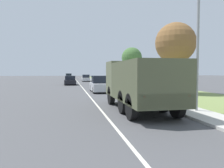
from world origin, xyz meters
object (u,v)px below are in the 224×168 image
(car_nearest_ahead, at_px, (100,85))
(car_third_ahead, at_px, (86,78))
(car_fourth_ahead, at_px, (69,77))
(lamp_post, at_px, (194,39))
(car_second_ahead, at_px, (70,81))
(military_truck, at_px, (139,82))

(car_nearest_ahead, xyz_separation_m, car_third_ahead, (0.41, 26.63, -0.07))
(car_fourth_ahead, bearing_deg, car_third_ahead, -74.65)
(car_third_ahead, height_order, car_fourth_ahead, car_fourth_ahead)
(car_third_ahead, height_order, lamp_post, lamp_post)
(car_nearest_ahead, bearing_deg, car_second_ahead, 102.64)
(car_nearest_ahead, height_order, car_fourth_ahead, car_nearest_ahead)
(car_nearest_ahead, relative_size, lamp_post, 0.73)
(car_third_ahead, bearing_deg, military_truck, -89.78)
(car_second_ahead, height_order, car_fourth_ahead, car_fourth_ahead)
(lamp_post, bearing_deg, military_truck, 153.01)
(car_third_ahead, relative_size, lamp_post, 0.72)
(lamp_post, bearing_deg, car_nearest_ahead, 103.49)
(car_nearest_ahead, bearing_deg, lamp_post, -76.51)
(military_truck, xyz_separation_m, lamp_post, (2.48, -1.26, 2.22))
(car_third_ahead, relative_size, car_fourth_ahead, 1.10)
(car_second_ahead, bearing_deg, car_fourth_ahead, 90.75)
(car_third_ahead, xyz_separation_m, car_fourth_ahead, (-3.85, 14.03, 0.07))
(car_third_ahead, xyz_separation_m, lamp_post, (2.63, -39.28, 3.11))
(car_fourth_ahead, distance_m, lamp_post, 53.79)
(car_second_ahead, height_order, car_third_ahead, car_third_ahead)
(military_truck, relative_size, car_fourth_ahead, 1.79)
(car_nearest_ahead, height_order, car_third_ahead, car_nearest_ahead)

